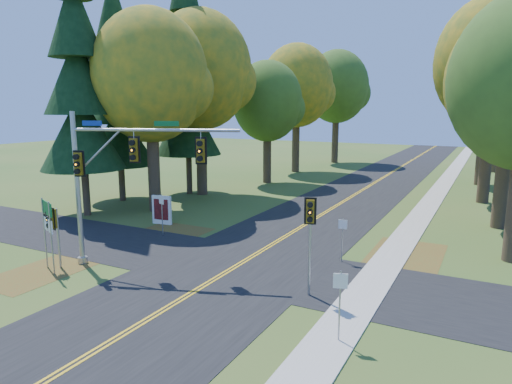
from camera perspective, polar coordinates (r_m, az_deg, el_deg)
The scene contains 28 objects.
ground at distance 20.44m, azimuth -4.97°, elevation -10.71°, with size 160.00×160.00×0.00m, color #2F551E.
road_main at distance 20.44m, azimuth -4.97°, elevation -10.69°, with size 8.00×160.00×0.02m, color black.
road_cross at distance 22.04m, azimuth -2.13°, elevation -9.05°, with size 60.00×6.00×0.02m, color black.
centerline_left at distance 20.48m, azimuth -5.21°, elevation -10.60°, with size 0.10×160.00×0.01m, color gold.
centerline_right at distance 20.38m, azimuth -4.73°, elevation -10.70°, with size 0.10×160.00×0.01m, color gold.
sidewalk_east at distance 18.09m, azimuth 12.32°, elevation -13.73°, with size 1.60×160.00×0.06m, color #9E998E.
leaf_patch_w_near at distance 27.18m, azimuth -12.02°, elevation -5.49°, with size 4.00×6.00×0.00m, color brown.
leaf_patch_e at distance 23.47m, azimuth 17.72°, elevation -8.33°, with size 3.50×8.00×0.00m, color brown.
leaf_patch_w_far at distance 23.29m, azimuth -25.14°, elevation -9.00°, with size 3.00×5.00×0.00m, color brown.
tree_w_a at distance 33.33m, azimuth -12.91°, elevation 13.86°, with size 8.00×8.00×14.15m.
tree_w_b at distance 39.23m, azimuth -6.88°, elevation 14.79°, with size 8.60×8.60×15.38m.
tree_w_c at distance 45.10m, azimuth 1.55°, elevation 11.21°, with size 6.80×6.80×11.91m.
tree_e_c at distance 39.83m, azimuth 27.81°, elevation 14.05°, with size 8.80×8.80×15.79m.
tree_w_d at distance 53.33m, azimuth 5.22°, elevation 13.03°, with size 8.20×8.20×14.56m.
tree_e_d at distance 48.89m, azimuth 26.89°, elevation 10.39°, with size 7.00×7.00×12.32m.
tree_w_e at distance 63.16m, azimuth 10.15°, elevation 12.78°, with size 8.40×8.40×14.97m.
tree_e_e at distance 59.61m, azimuth 28.36°, elevation 11.00°, with size 7.80×7.80×13.74m.
pine_a at distance 33.25m, azimuth -21.33°, elevation 12.90°, with size 5.60×5.60×19.48m.
pine_b at distance 37.75m, azimuth -16.94°, elevation 11.23°, with size 5.60×5.60×17.31m.
pine_c at distance 39.69m, azimuth -8.66°, elevation 13.72°, with size 5.60×5.60×20.56m.
traffic_mast at distance 21.82m, azimuth -17.14°, elevation 2.83°, with size 7.55×3.06×7.23m.
east_signal_pole at distance 17.67m, azimuth 6.78°, elevation -3.76°, with size 0.45×0.54×4.03m.
ped_signal_pole at distance 22.87m, azimuth -24.02°, elevation -3.61°, with size 0.45×0.53×2.92m.
route_sign_cluster at distance 22.64m, azimuth -24.63°, elevation -3.31°, with size 1.45×0.66×3.34m.
info_kiosk at distance 29.86m, azimuth -11.69°, elevation -2.22°, with size 1.35×0.34×1.85m.
reg_sign_e_north at distance 22.39m, azimuth 10.77°, elevation -4.95°, with size 0.41×0.11×2.18m.
reg_sign_e_south at distance 14.89m, azimuth 10.46°, elevation -12.39°, with size 0.44×0.17×2.39m.
reg_sign_w at distance 27.11m, azimuth -11.70°, elevation -1.86°, with size 0.45×0.20×2.46m.
Camera 1 is at (10.37, -16.00, 7.38)m, focal length 32.00 mm.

